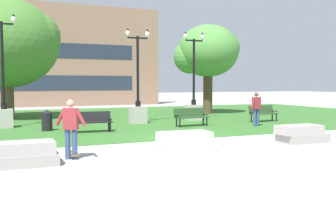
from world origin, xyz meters
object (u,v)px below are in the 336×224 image
Objects in this scene: trash_bin at (47,120)px; person_bystander_near_lawn at (256,107)px; skateboard at (74,154)px; park_bench_far_left at (191,116)px; park_bench_far_right at (263,112)px; person_skateboarder at (71,126)px; lamp_post_center at (194,102)px; concrete_block_right at (301,134)px; concrete_block_center at (22,154)px; lamp_post_left at (138,104)px; lamp_post_right at (4,105)px; concrete_block_left at (185,142)px; park_bench_near_left at (91,120)px.

trash_bin is 10.09m from person_bystander_near_lawn.
skateboard is 0.56× the size of park_bench_far_left.
park_bench_far_right is 2.65m from person_bystander_near_lawn.
person_skateboarder is 13.59m from park_bench_far_right.
person_skateboarder is 0.33× the size of lamp_post_center.
person_bystander_near_lawn is (1.68, 5.00, 0.68)m from concrete_block_right.
concrete_block_center is 0.35× the size of lamp_post_center.
lamp_post_left is at bearing 59.32° from skateboard.
lamp_post_center is at bearing -1.33° from lamp_post_right.
concrete_block_center is 9.65m from concrete_block_right.
concrete_block_center is 0.97× the size of park_bench_far_right.
park_bench_near_left is (-1.63, 6.04, 0.23)m from concrete_block_left.
skateboard is at bearing -134.34° from lamp_post_center.
lamp_post_center is at bearing 43.45° from concrete_block_center.
concrete_block_left is 4.79m from concrete_block_right.
lamp_post_left is 6.22m from person_bystander_near_lawn.
concrete_block_center is 9.74m from lamp_post_right.
lamp_post_left is (6.42, 9.09, 0.74)m from concrete_block_center.
lamp_post_right is at bearing 159.00° from person_bystander_near_lawn.
concrete_block_right is 8.77m from park_bench_near_left.
park_bench_far_right is (11.81, 6.70, -0.43)m from person_skateboarder.
concrete_block_left is 0.97× the size of park_bench_far_right.
concrete_block_center is at bearing -101.32° from trash_bin.
concrete_block_center is at bearing -125.24° from lamp_post_left.
person_skateboarder is 10.04m from lamp_post_left.
park_bench_far_left is at bearing 41.64° from person_skateboarder.
person_bystander_near_lawn is (1.33, -4.20, -0.07)m from lamp_post_center.
person_skateboarder is at bearing 178.85° from concrete_block_right.
lamp_post_right is 1.09× the size of lamp_post_left.
trash_bin is at bearing 88.69° from person_skateboarder.
concrete_block_left is at bearing -3.85° from person_skateboarder.
park_bench_far_left is 4.80m from park_bench_far_right.
trash_bin reaches higher than concrete_block_center.
person_bystander_near_lawn is at bearing 38.09° from concrete_block_left.
person_skateboarder is at bearing -107.94° from park_bench_near_left.
trash_bin is (-11.65, 0.41, -0.04)m from park_bench_far_right.
park_bench_far_right is at bearing 29.58° from person_skateboarder.
trash_bin is at bearing 138.16° from concrete_block_right.
park_bench_far_left reaches higher than skateboard.
concrete_block_left is 0.94× the size of concrete_block_right.
skateboard is (1.47, 0.74, -0.22)m from concrete_block_center.
concrete_block_center is 1.00× the size of concrete_block_left.
person_skateboarder is 1.78× the size of trash_bin.
concrete_block_left is 10.63m from lamp_post_center.
concrete_block_left is 9.06m from lamp_post_left.
trash_bin is at bearing 89.65° from skateboard.
park_bench_far_left is (3.52, 6.49, 0.23)m from concrete_block_left.
trash_bin is at bearing 166.90° from person_bystander_near_lawn.
lamp_post_center is (1.62, 2.79, 0.52)m from park_bench_far_left.
park_bench_far_right is at bearing -36.40° from lamp_post_center.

